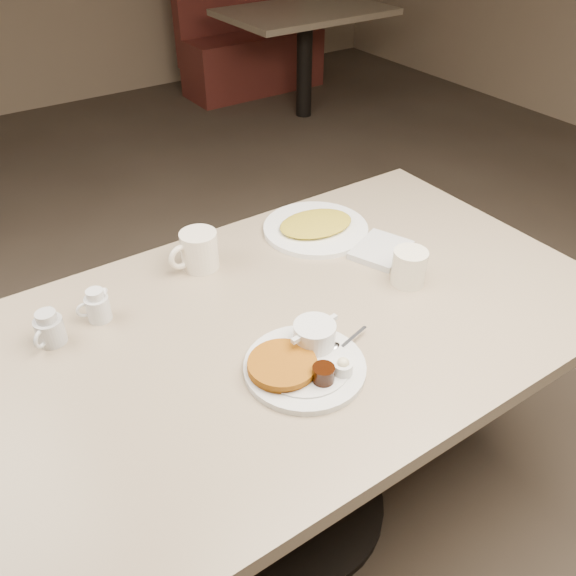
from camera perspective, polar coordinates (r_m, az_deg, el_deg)
room at (r=1.07m, az=0.66°, el=25.16°), size 7.04×8.04×2.84m
diner_table at (r=1.47m, az=0.44°, el=-7.89°), size 1.50×0.90×0.75m
main_plate at (r=1.22m, az=1.57°, el=-6.91°), size 0.32×0.28×0.07m
coffee_mug_near at (r=1.47m, az=11.77°, el=2.11°), size 0.13×0.11×0.09m
napkin at (r=1.59m, az=9.03°, el=3.68°), size 0.19×0.17×0.02m
coffee_mug_far at (r=1.51m, az=-8.74°, el=3.63°), size 0.14×0.10×0.10m
creamer_left at (r=1.37m, az=-22.21°, el=-3.71°), size 0.08×0.08×0.08m
creamer_right at (r=1.40m, az=-18.08°, el=-1.69°), size 0.08×0.07×0.08m
hash_plate at (r=1.67m, az=2.71°, el=5.96°), size 0.33×0.33×0.04m
booth_back_right at (r=5.10m, az=-3.30°, el=23.00°), size 1.15×1.34×1.12m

